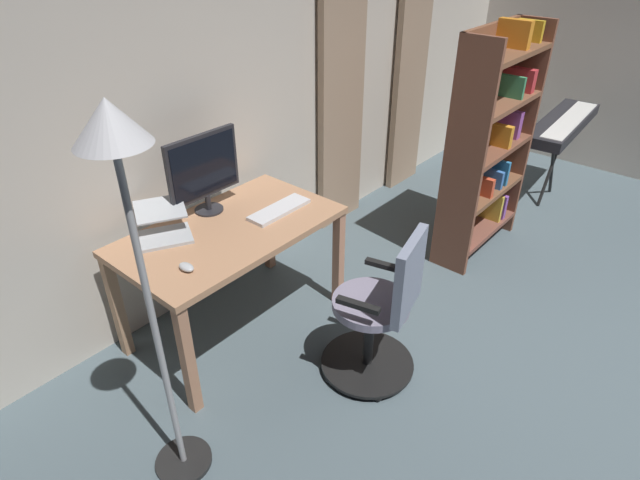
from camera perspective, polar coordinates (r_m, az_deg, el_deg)
The scene contains 12 objects.
back_room_partition at distance 4.09m, azimuth -2.44°, elevation 16.71°, with size 6.17×0.10×2.55m, color beige.
curtain_left_panel at distance 5.16m, azimuth 9.90°, elevation 18.37°, with size 0.47×0.06×2.35m, color tan.
curtain_right_panel at distance 4.34m, azimuth 2.38°, elevation 16.23°, with size 0.51×0.06×2.35m, color tan.
desk at distance 3.22m, azimuth -9.68°, elevation -0.15°, with size 1.34×0.76×0.76m.
office_chair at distance 2.98m, azimuth 6.63°, elevation -7.97°, with size 0.56×0.56×0.97m.
computer_monitor at distance 3.26m, azimuth -12.54°, elevation 7.54°, with size 0.51×0.18×0.50m.
computer_keyboard at distance 3.31m, azimuth -4.45°, elevation 3.31°, with size 0.43×0.14×0.02m, color silver.
laptop at distance 3.16m, azimuth -16.64°, elevation 1.40°, with size 0.41×0.44×0.16m.
computer_mouse at distance 2.84m, azimuth -14.33°, elevation -2.87°, with size 0.06×0.10×0.04m, color #B7BCC1.
bookshelf at distance 4.21m, azimuth 17.56°, elevation 9.82°, with size 0.90×0.30×1.76m.
piano_keyboard at distance 5.28m, azimuth 24.89°, elevation 11.28°, with size 1.31×0.40×0.81m.
floor_lamp at distance 2.00m, azimuth -20.13°, elevation 3.25°, with size 0.28×0.28×1.86m.
Camera 1 is at (2.89, -0.29, 2.35)m, focal length 29.42 mm.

